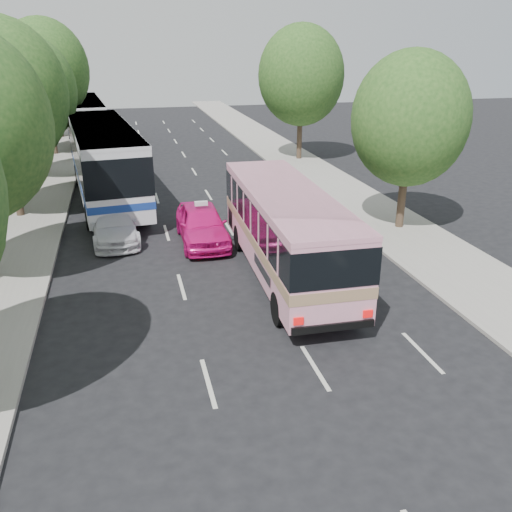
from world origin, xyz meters
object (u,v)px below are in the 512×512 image
object	(u,v)px
pink_bus	(286,224)
white_pickup	(114,225)
pink_taxi	(202,224)
tour_coach_front	(104,156)
tour_coach_rear	(85,119)

from	to	relation	value
pink_bus	white_pickup	size ratio (longest dim) A/B	2.18
pink_taxi	tour_coach_front	world-z (taller)	tour_coach_front
white_pickup	pink_bus	bearing A→B (deg)	-46.32
tour_coach_front	tour_coach_rear	bearing A→B (deg)	89.72
tour_coach_front	pink_bus	bearing A→B (deg)	-68.18
pink_taxi	white_pickup	world-z (taller)	pink_taxi
white_pickup	tour_coach_front	xyz separation A→B (m)	(-0.33, 6.42, 1.76)
white_pickup	tour_coach_rear	bearing A→B (deg)	91.56
white_pickup	tour_coach_rear	xyz separation A→B (m)	(-2.13, 23.51, 1.58)
pink_bus	tour_coach_rear	xyz separation A→B (m)	(-8.25, 29.16, 0.23)
pink_taxi	tour_coach_rear	distance (m)	25.51
pink_taxi	tour_coach_rear	world-z (taller)	tour_coach_rear
pink_taxi	white_pickup	size ratio (longest dim) A/B	1.03
tour_coach_rear	pink_taxi	bearing A→B (deg)	-82.27
pink_bus	white_pickup	bearing A→B (deg)	138.78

